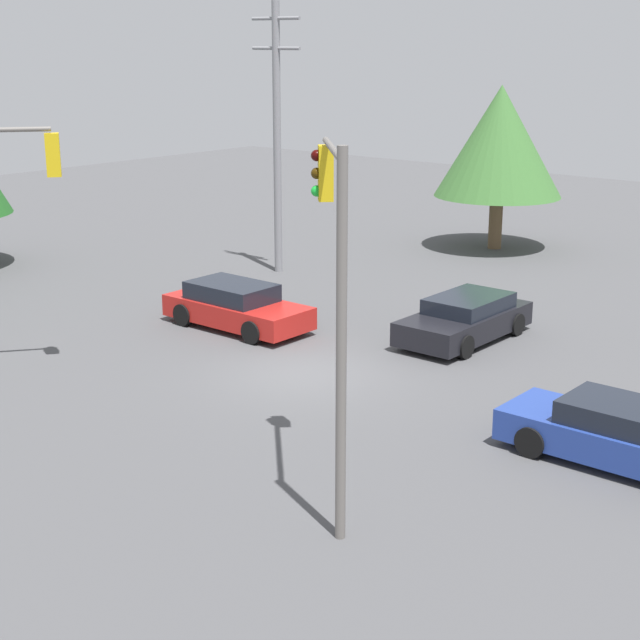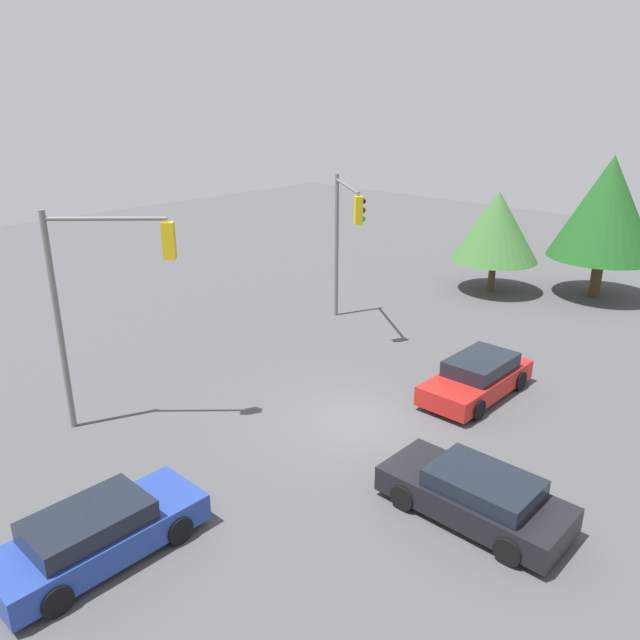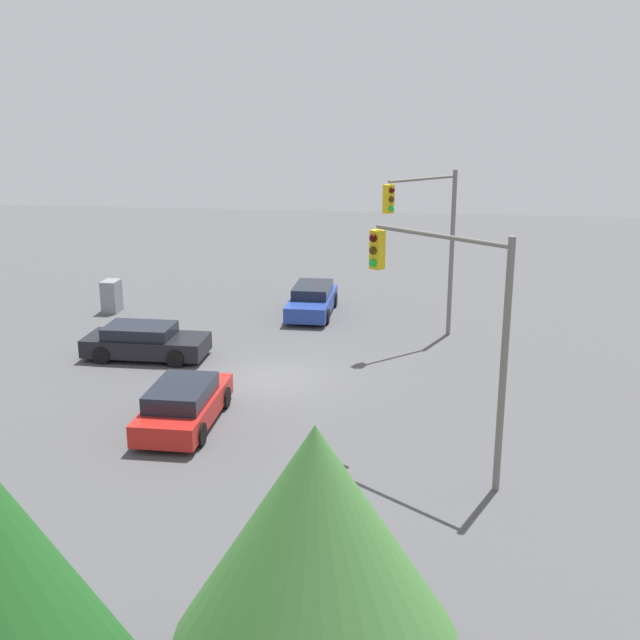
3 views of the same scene
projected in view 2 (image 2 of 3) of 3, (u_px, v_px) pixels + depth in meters
The scene contains 8 objects.
ground_plane at pixel (353, 421), 19.64m from camera, with size 80.00×80.00×0.00m, color #4C4C4F.
sedan_dark at pixel (476, 495), 14.96m from camera, with size 2.04×4.53×1.27m.
sedan_blue at pixel (98, 534), 13.63m from camera, with size 4.64×1.91×1.31m.
sedan_red at pixel (477, 377), 21.12m from camera, with size 4.61×1.99×1.35m.
traffic_signal_main at pixel (100, 285), 17.81m from camera, with size 2.69×2.77×6.72m.
traffic_signal_cross at pixel (345, 228), 26.06m from camera, with size 2.77×3.57×6.46m.
tree_corner at pixel (607, 208), 30.28m from camera, with size 5.16×5.16×7.01m.
tree_behind at pixel (497, 226), 31.49m from camera, with size 4.37×4.37×5.17m.
Camera 2 is at (13.42, 11.10, 9.68)m, focal length 35.00 mm.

